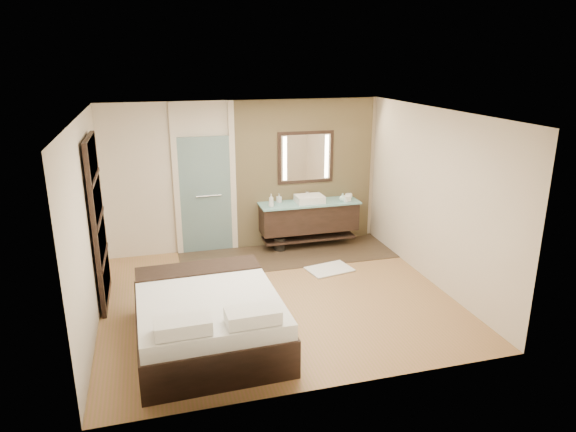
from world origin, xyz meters
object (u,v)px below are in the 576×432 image
object	(u,v)px
vanity	(309,217)
waste_bin	(280,244)
mirror_unit	(306,157)
bed	(208,318)

from	to	relation	value
vanity	waste_bin	distance (m)	0.74
vanity	mirror_unit	bearing A→B (deg)	90.00
bed	waste_bin	bearing A→B (deg)	58.27
mirror_unit	waste_bin	distance (m)	1.66
mirror_unit	waste_bin	size ratio (longest dim) A/B	4.22
bed	waste_bin	distance (m)	3.28
waste_bin	bed	bearing A→B (deg)	-120.12
bed	waste_bin	size ratio (longest dim) A/B	8.68
vanity	waste_bin	size ratio (longest dim) A/B	7.36
mirror_unit	vanity	bearing A→B (deg)	-90.00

